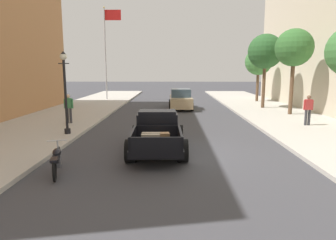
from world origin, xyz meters
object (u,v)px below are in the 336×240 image
(pedestrian_sidewalk_left, at_px, (69,107))
(street_tree_farthest, at_px, (259,62))
(pedestrian_sidewalk_right, at_px, (308,108))
(street_tree_third, at_px, (265,52))
(car_background_tan, at_px, (181,100))
(motorcycle_parked, at_px, (57,160))
(street_lamp_near, at_px, (65,86))
(flagpole, at_px, (107,43))
(street_tree_second, at_px, (294,48))
(hotrod_truck_black, at_px, (157,131))

(pedestrian_sidewalk_left, bearing_deg, street_tree_farthest, 41.52)
(pedestrian_sidewalk_right, bearing_deg, street_tree_third, 91.13)
(car_background_tan, bearing_deg, pedestrian_sidewalk_right, -49.61)
(pedestrian_sidewalk_left, distance_m, street_tree_third, 15.43)
(motorcycle_parked, xyz_separation_m, street_lamp_near, (-1.46, 5.15, 1.94))
(pedestrian_sidewalk_right, bearing_deg, street_lamp_near, -168.95)
(flagpole, relative_size, street_tree_second, 1.61)
(car_background_tan, distance_m, pedestrian_sidewalk_right, 10.43)
(street_lamp_near, distance_m, street_tree_second, 14.78)
(motorcycle_parked, height_order, pedestrian_sidewalk_right, pedestrian_sidewalk_right)
(street_tree_farthest, bearing_deg, hotrod_truck_black, -116.36)
(car_background_tan, xyz_separation_m, street_tree_farthest, (7.53, 4.97, 3.12))
(pedestrian_sidewalk_right, distance_m, street_tree_second, 5.47)
(pedestrian_sidewalk_left, height_order, street_lamp_near, street_lamp_near)
(car_background_tan, xyz_separation_m, pedestrian_sidewalk_right, (6.75, -7.94, 0.32))
(motorcycle_parked, xyz_separation_m, pedestrian_sidewalk_right, (10.93, 7.57, 0.64))
(hotrod_truck_black, relative_size, car_background_tan, 1.15)
(flagpole, bearing_deg, street_lamp_near, -84.69)
(flagpole, xyz_separation_m, street_tree_third, (13.82, -6.77, -1.23))
(pedestrian_sidewalk_right, bearing_deg, hotrod_truck_black, -149.16)
(car_background_tan, bearing_deg, street_tree_second, -26.98)
(flagpole, bearing_deg, pedestrian_sidewalk_left, -87.22)
(motorcycle_parked, relative_size, street_tree_farthest, 0.41)
(street_tree_farthest, bearing_deg, pedestrian_sidewalk_right, -93.44)
(pedestrian_sidewalk_right, relative_size, street_tree_second, 0.29)
(pedestrian_sidewalk_right, distance_m, flagpole, 20.71)
(motorcycle_parked, distance_m, flagpole, 22.96)
(street_lamp_near, height_order, street_tree_farthest, street_tree_farthest)
(pedestrian_sidewalk_right, distance_m, street_lamp_near, 12.70)
(pedestrian_sidewalk_right, height_order, street_lamp_near, street_lamp_near)
(car_background_tan, xyz_separation_m, flagpole, (-7.22, 6.62, 5.00))
(motorcycle_parked, relative_size, car_background_tan, 0.47)
(car_background_tan, distance_m, street_tree_third, 7.60)
(pedestrian_sidewalk_left, relative_size, street_tree_third, 0.29)
(street_tree_farthest, bearing_deg, street_lamp_near, -130.67)
(pedestrian_sidewalk_right, relative_size, street_lamp_near, 0.43)
(motorcycle_parked, distance_m, street_tree_second, 17.00)
(pedestrian_sidewalk_right, bearing_deg, flagpole, 133.83)
(street_tree_second, xyz_separation_m, street_tree_third, (-0.80, 3.62, -0.02))
(car_background_tan, relative_size, flagpole, 0.47)
(hotrod_truck_black, height_order, car_background_tan, car_background_tan)
(hotrod_truck_black, distance_m, car_background_tan, 12.77)
(pedestrian_sidewalk_left, xyz_separation_m, street_tree_farthest, (14.06, 12.45, 2.80))
(motorcycle_parked, bearing_deg, car_background_tan, 74.92)
(hotrod_truck_black, xyz_separation_m, street_tree_farthest, (8.76, 17.68, 3.14))
(street_tree_third, relative_size, street_tree_farthest, 1.14)
(hotrod_truck_black, bearing_deg, pedestrian_sidewalk_left, 135.41)
(hotrod_truck_black, relative_size, pedestrian_sidewalk_left, 3.02)
(street_lamp_near, xyz_separation_m, flagpole, (-1.58, 16.98, 3.39))
(street_tree_second, distance_m, street_tree_farthest, 8.77)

